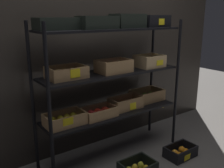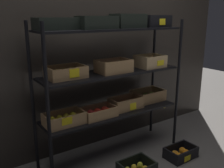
% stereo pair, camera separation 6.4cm
% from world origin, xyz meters
% --- Properties ---
extents(ground_plane, '(10.00, 10.00, 0.00)m').
position_xyz_m(ground_plane, '(0.00, 0.00, 0.00)').
color(ground_plane, '#605B56').
extents(storefront_wall, '(3.94, 0.12, 2.68)m').
position_xyz_m(storefront_wall, '(0.00, 0.41, 1.34)').
color(storefront_wall, '#2D2823').
rests_on(storefront_wall, ground_plane).
extents(display_rack, '(1.66, 0.44, 1.52)m').
position_xyz_m(display_rack, '(0.00, -0.00, 0.94)').
color(display_rack, black).
rests_on(display_rack, ground_plane).
extents(crate_ground_orange, '(0.34, 0.22, 0.12)m').
position_xyz_m(crate_ground_orange, '(0.58, -0.47, 0.05)').
color(crate_ground_orange, black).
rests_on(crate_ground_orange, ground_plane).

